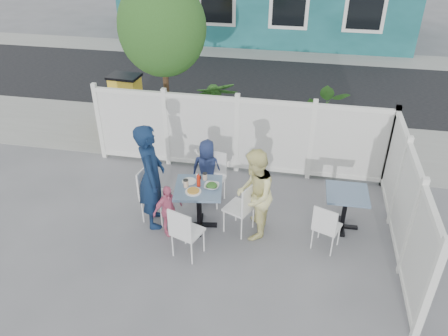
% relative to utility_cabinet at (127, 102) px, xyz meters
% --- Properties ---
extents(ground, '(80.00, 80.00, 0.00)m').
position_rel_utility_cabinet_xyz_m(ground, '(2.86, -4.00, -0.61)').
color(ground, slate).
extents(near_sidewalk, '(24.00, 2.60, 0.01)m').
position_rel_utility_cabinet_xyz_m(near_sidewalk, '(2.86, -0.20, -0.61)').
color(near_sidewalk, gray).
rests_on(near_sidewalk, ground).
extents(street, '(24.00, 5.00, 0.01)m').
position_rel_utility_cabinet_xyz_m(street, '(2.86, 3.50, -0.61)').
color(street, black).
rests_on(street, ground).
extents(far_sidewalk, '(24.00, 1.60, 0.01)m').
position_rel_utility_cabinet_xyz_m(far_sidewalk, '(2.86, 6.60, -0.61)').
color(far_sidewalk, gray).
rests_on(far_sidewalk, ground).
extents(fence_back, '(5.86, 0.08, 1.60)m').
position_rel_utility_cabinet_xyz_m(fence_back, '(2.96, -1.60, 0.17)').
color(fence_back, white).
rests_on(fence_back, ground).
extents(fence_right, '(0.08, 3.66, 1.60)m').
position_rel_utility_cabinet_xyz_m(fence_right, '(5.86, -3.40, 0.17)').
color(fence_right, white).
rests_on(fence_right, ground).
extents(tree, '(1.80, 1.62, 3.59)m').
position_rel_utility_cabinet_xyz_m(tree, '(1.26, -0.70, 1.98)').
color(tree, '#382316').
rests_on(tree, ground).
extents(utility_cabinet, '(0.70, 0.52, 1.23)m').
position_rel_utility_cabinet_xyz_m(utility_cabinet, '(0.00, 0.00, 0.00)').
color(utility_cabinet, gold).
rests_on(utility_cabinet, ground).
extents(potted_shrub_a, '(1.24, 1.24, 1.67)m').
position_rel_utility_cabinet_xyz_m(potted_shrub_a, '(2.42, -0.90, 0.22)').
color(potted_shrub_a, '#2A551B').
rests_on(potted_shrub_a, ground).
extents(potted_shrub_b, '(1.74, 1.77, 1.48)m').
position_rel_utility_cabinet_xyz_m(potted_shrub_b, '(4.57, -1.00, 0.13)').
color(potted_shrub_b, '#2A551B').
rests_on(potted_shrub_b, ground).
extents(main_table, '(0.87, 0.87, 0.80)m').
position_rel_utility_cabinet_xyz_m(main_table, '(2.65, -3.51, 0.01)').
color(main_table, '#3F5C7F').
rests_on(main_table, ground).
extents(spare_table, '(0.69, 0.69, 0.72)m').
position_rel_utility_cabinet_xyz_m(spare_table, '(5.04, -3.08, -0.06)').
color(spare_table, '#3F5C7F').
rests_on(spare_table, ground).
extents(chair_left, '(0.49, 0.50, 0.97)m').
position_rel_utility_cabinet_xyz_m(chair_left, '(1.79, -3.42, -0.05)').
color(chair_left, white).
rests_on(chair_left, ground).
extents(chair_right, '(0.55, 0.56, 0.94)m').
position_rel_utility_cabinet_xyz_m(chair_right, '(3.39, -3.52, -0.06)').
color(chair_right, white).
rests_on(chair_right, ground).
extents(chair_back, '(0.51, 0.50, 0.96)m').
position_rel_utility_cabinet_xyz_m(chair_back, '(2.71, -2.70, -0.05)').
color(chair_back, white).
rests_on(chair_back, ground).
extents(chair_near, '(0.53, 0.52, 0.92)m').
position_rel_utility_cabinet_xyz_m(chair_near, '(2.62, -4.29, -0.08)').
color(chair_near, white).
rests_on(chair_near, ground).
extents(chair_spare, '(0.49, 0.48, 0.84)m').
position_rel_utility_cabinet_xyz_m(chair_spare, '(4.72, -3.71, -0.12)').
color(chair_spare, white).
rests_on(chair_spare, ground).
extents(man, '(0.63, 0.78, 1.85)m').
position_rel_utility_cabinet_xyz_m(man, '(1.87, -3.54, 0.31)').
color(man, '#0F2141').
rests_on(man, ground).
extents(woman, '(0.61, 0.77, 1.56)m').
position_rel_utility_cabinet_xyz_m(woman, '(3.57, -3.53, 0.17)').
color(woman, '#F6E852').
rests_on(woman, ground).
extents(boy, '(0.60, 0.42, 1.17)m').
position_rel_utility_cabinet_xyz_m(boy, '(2.59, -2.62, -0.03)').
color(boy, navy).
rests_on(boy, ground).
extents(toddler, '(0.53, 0.55, 0.92)m').
position_rel_utility_cabinet_xyz_m(toddler, '(2.19, -3.77, -0.15)').
color(toddler, '#DC658B').
rests_on(toddler, ground).
extents(plate_main, '(0.26, 0.26, 0.02)m').
position_rel_utility_cabinet_xyz_m(plate_main, '(2.60, -3.67, 0.20)').
color(plate_main, white).
rests_on(plate_main, main_table).
extents(plate_side, '(0.23, 0.23, 0.02)m').
position_rel_utility_cabinet_xyz_m(plate_side, '(2.46, -3.39, 0.20)').
color(plate_side, white).
rests_on(plate_side, main_table).
extents(salad_bowl, '(0.24, 0.24, 0.06)m').
position_rel_utility_cabinet_xyz_m(salad_bowl, '(2.87, -3.49, 0.22)').
color(salad_bowl, white).
rests_on(salad_bowl, main_table).
extents(coffee_cup_a, '(0.08, 0.08, 0.12)m').
position_rel_utility_cabinet_xyz_m(coffee_cup_a, '(2.45, -3.54, 0.25)').
color(coffee_cup_a, beige).
rests_on(coffee_cup_a, main_table).
extents(coffee_cup_b, '(0.08, 0.08, 0.11)m').
position_rel_utility_cabinet_xyz_m(coffee_cup_b, '(2.71, -3.28, 0.25)').
color(coffee_cup_b, beige).
rests_on(coffee_cup_b, main_table).
extents(ketchup_bottle, '(0.06, 0.06, 0.19)m').
position_rel_utility_cabinet_xyz_m(ketchup_bottle, '(2.65, -3.48, 0.29)').
color(ketchup_bottle, red).
rests_on(ketchup_bottle, main_table).
extents(salt_shaker, '(0.03, 0.03, 0.07)m').
position_rel_utility_cabinet_xyz_m(salt_shaker, '(2.56, -3.25, 0.23)').
color(salt_shaker, white).
rests_on(salt_shaker, main_table).
extents(pepper_shaker, '(0.03, 0.03, 0.06)m').
position_rel_utility_cabinet_xyz_m(pepper_shaker, '(2.63, -3.27, 0.22)').
color(pepper_shaker, black).
rests_on(pepper_shaker, main_table).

